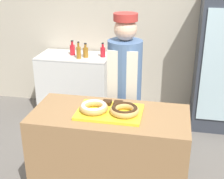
{
  "coord_description": "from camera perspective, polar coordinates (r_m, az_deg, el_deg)",
  "views": [
    {
      "loc": [
        0.5,
        -2.35,
        2.15
      ],
      "look_at": [
        0.0,
        0.1,
        1.12
      ],
      "focal_mm": 50.0,
      "sensor_mm": 36.0,
      "label": 1
    }
  ],
  "objects": [
    {
      "name": "wall_back",
      "position": [
        4.57,
        5.17,
        12.28
      ],
      "size": [
        8.0,
        0.06,
        2.7
      ],
      "color": "#BCB29E",
      "rests_on": "ground_plane"
    },
    {
      "name": "display_counter",
      "position": [
        2.93,
        -0.4,
        -12.59
      ],
      "size": [
        1.36,
        0.63,
        0.94
      ],
      "color": "#997047",
      "rests_on": "ground_plane"
    },
    {
      "name": "serving_tray",
      "position": [
        2.68,
        -0.43,
        -4.12
      ],
      "size": [
        0.56,
        0.39,
        0.02
      ],
      "color": "yellow",
      "rests_on": "display_counter"
    },
    {
      "name": "donut_light_glaze",
      "position": [
        2.66,
        -3.35,
        -3.21
      ],
      "size": [
        0.24,
        0.24,
        0.06
      ],
      "color": "tan",
      "rests_on": "serving_tray"
    },
    {
      "name": "donut_chocolate_glaze",
      "position": [
        2.61,
        2.31,
        -3.71
      ],
      "size": [
        0.24,
        0.24,
        0.06
      ],
      "color": "tan",
      "rests_on": "serving_tray"
    },
    {
      "name": "brownie_back_left",
      "position": [
        2.79,
        -0.92,
        -2.39
      ],
      "size": [
        0.08,
        0.08,
        0.03
      ],
      "color": "#382111",
      "rests_on": "serving_tray"
    },
    {
      "name": "brownie_back_right",
      "position": [
        2.77,
        1.13,
        -2.57
      ],
      "size": [
        0.08,
        0.08,
        0.03
      ],
      "color": "#382111",
      "rests_on": "serving_tray"
    },
    {
      "name": "baker_person",
      "position": [
        3.22,
        2.27,
        -0.29
      ],
      "size": [
        0.35,
        0.35,
        1.7
      ],
      "color": "#4C4C51",
      "rests_on": "ground_plane"
    },
    {
      "name": "beverage_fridge",
      "position": [
        4.35,
        18.84,
        4.49
      ],
      "size": [
        0.57,
        0.59,
        1.79
      ],
      "color": "#333842",
      "rests_on": "ground_plane"
    },
    {
      "name": "chest_freezer",
      "position": [
        4.68,
        -6.73,
        1.0
      ],
      "size": [
        1.03,
        0.57,
        0.9
      ],
      "color": "silver",
      "rests_on": "ground_plane"
    },
    {
      "name": "bottle_red",
      "position": [
        4.41,
        -1.69,
        6.96
      ],
      "size": [
        0.07,
        0.07,
        0.2
      ],
      "color": "red",
      "rests_on": "chest_freezer"
    },
    {
      "name": "bottle_amber",
      "position": [
        4.41,
        -4.85,
        6.88
      ],
      "size": [
        0.07,
        0.07,
        0.2
      ],
      "color": "#99661E",
      "rests_on": "chest_freezer"
    },
    {
      "name": "bottle_amber_b",
      "position": [
        4.35,
        -6.12,
        6.83
      ],
      "size": [
        0.06,
        0.06,
        0.24
      ],
      "color": "#99661E",
      "rests_on": "chest_freezer"
    },
    {
      "name": "bottle_red_b",
      "position": [
        4.54,
        -7.25,
        7.29
      ],
      "size": [
        0.07,
        0.07,
        0.21
      ],
      "color": "red",
      "rests_on": "chest_freezer"
    }
  ]
}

